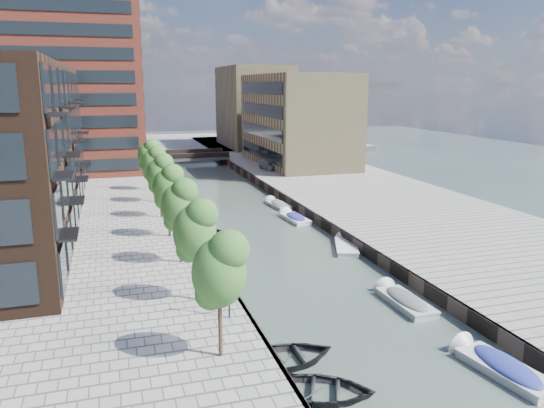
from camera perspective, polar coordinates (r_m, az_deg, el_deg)
name	(u,v)px	position (r m, az deg, el deg)	size (l,w,h in m)	color
water	(230,204)	(61.19, -4.55, 0.05)	(300.00, 300.00, 0.00)	#38473F
quay_right	(356,191)	(66.33, 9.06, 1.36)	(20.00, 140.00, 1.00)	gray
quay_wall_left	(176,203)	(60.10, -10.24, 0.14)	(0.25, 140.00, 1.00)	#332823
quay_wall_right	(280,196)	(62.66, 0.89, 0.85)	(0.25, 140.00, 1.00)	#332823
far_closure	(170,145)	(119.71, -10.90, 6.30)	(80.00, 40.00, 1.00)	gray
apartment_block	(20,151)	(49.13, -25.45, 5.21)	(8.00, 38.00, 14.00)	black
tower	(74,66)	(83.46, -20.54, 13.73)	(18.00, 18.00, 30.00)	#9B3D2D
tan_block_near	(297,119)	(85.51, 2.70, 9.09)	(12.00, 25.00, 14.00)	#9B8B5F
tan_block_far	(254,107)	(110.25, -1.94, 10.42)	(12.00, 20.00, 16.00)	#9B8B5F
bridge	(189,157)	(92.01, -8.95, 5.07)	(13.00, 6.00, 1.30)	gray
tree_0	(219,268)	(24.12, -5.72, -6.86)	(2.50, 2.50, 5.95)	#382619
tree_1	(195,229)	(30.71, -8.34, -2.63)	(2.50, 2.50, 5.95)	#382619
tree_2	(179,203)	(37.45, -10.00, 0.09)	(2.50, 2.50, 5.95)	#382619
tree_3	(168,185)	(44.27, -11.16, 1.98)	(2.50, 2.50, 5.95)	#382619
tree_4	(159,172)	(51.14, -12.01, 3.36)	(2.50, 2.50, 5.95)	#382619
tree_5	(153,162)	(58.04, -12.66, 4.42)	(2.50, 2.50, 5.95)	#382619
tree_6	(148,154)	(64.97, -13.17, 5.24)	(2.50, 2.50, 5.95)	#382619
lamp_0	(229,273)	(28.66, -4.69, -7.43)	(0.24, 0.24, 4.12)	black
lamp_1	(186,208)	(43.81, -9.23, -0.45)	(0.24, 0.24, 4.12)	black
lamp_2	(165,177)	(59.41, -11.41, 2.91)	(0.24, 0.24, 4.12)	black
sloop_0	(319,396)	(24.85, 5.10, -19.87)	(3.52, 4.93, 1.02)	black
sloop_1	(285,363)	(27.19, 1.39, -16.73)	(3.68, 5.15, 1.07)	black
sloop_2	(209,247)	(44.98, -6.75, -4.67)	(3.08, 4.31, 0.89)	maroon
sloop_3	(220,250)	(44.14, -5.56, -4.98)	(3.55, 4.97, 1.03)	white
sloop_4	(205,234)	(48.87, -7.23, -3.27)	(3.03, 4.24, 0.88)	black
motorboat_0	(498,366)	(28.61, 23.11, -15.75)	(2.60, 5.43, 1.74)	silver
motorboat_1	(402,300)	(34.67, 13.82, -9.99)	(1.82, 5.03, 1.67)	#AEADAC
motorboat_2	(346,246)	(45.17, 7.94, -4.50)	(3.37, 5.26, 1.66)	white
motorboat_3	(294,218)	(53.68, 2.35, -1.51)	(2.00, 4.81, 1.56)	white
motorboat_4	(277,204)	(59.71, 0.56, -0.05)	(2.06, 4.68, 1.51)	#B6B6B4
car	(269,165)	(79.00, -0.34, 4.19)	(1.58, 3.94, 1.34)	#949798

